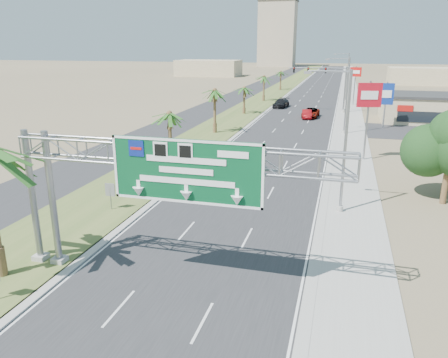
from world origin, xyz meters
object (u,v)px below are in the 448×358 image
object	(u,v)px
sign_gantry	(158,166)
pole_sign_red_near	(369,99)
store_building	(442,109)
pole_sign_blue	(386,95)
car_right_lane	(311,113)
car_mid_lane	(307,114)
car_far	(281,103)
pole_sign_red_far	(355,75)
signal_mast	(333,85)
car_left_lane	(248,153)

from	to	relation	value
sign_gantry	pole_sign_red_near	size ratio (longest dim) A/B	2.06
store_building	pole_sign_blue	distance (m)	12.51
car_right_lane	car_mid_lane	bearing A→B (deg)	-107.30
store_building	pole_sign_blue	bearing A→B (deg)	-138.16
car_right_lane	car_far	size ratio (longest dim) A/B	0.97
pole_sign_red_near	store_building	bearing A→B (deg)	66.11
car_right_lane	pole_sign_red_far	distance (m)	20.41
sign_gantry	car_right_lane	distance (m)	55.67
signal_mast	car_left_lane	distance (m)	38.23
car_left_lane	pole_sign_blue	distance (m)	27.86
store_building	pole_sign_blue	size ratio (longest dim) A/B	2.72
car_right_lane	pole_sign_red_far	world-z (taller)	pole_sign_red_far
signal_mast	car_right_lane	world-z (taller)	signal_mast
store_building	pole_sign_blue	xyz separation A→B (m)	(-9.10, -8.14, 2.72)
pole_sign_red_far	signal_mast	bearing A→B (deg)	-108.06
pole_sign_blue	signal_mast	bearing A→B (deg)	118.71
car_mid_lane	pole_sign_blue	world-z (taller)	pole_sign_blue
sign_gantry	car_far	world-z (taller)	sign_gantry
sign_gantry	pole_sign_red_near	xyz separation A→B (m)	(10.67, 28.10, 0.27)
car_far	pole_sign_red_near	size ratio (longest dim) A/B	0.69
sign_gantry	store_building	distance (m)	60.77
car_far	pole_sign_red_far	distance (m)	16.34
car_mid_lane	car_far	size ratio (longest dim) A/B	0.77
pole_sign_blue	pole_sign_red_far	xyz separation A→B (m)	(-3.90, 25.85, 1.23)
signal_mast	car_mid_lane	distance (m)	9.78
signal_mast	car_far	xyz separation A→B (m)	(-9.63, 4.02, -4.03)
car_left_lane	pole_sign_red_near	world-z (taller)	pole_sign_red_near
signal_mast	pole_sign_red_far	bearing A→B (deg)	71.94
car_far	car_mid_lane	bearing A→B (deg)	-57.43
pole_sign_red_near	pole_sign_blue	distance (m)	20.16
pole_sign_red_near	pole_sign_blue	size ratio (longest dim) A/B	1.23
car_left_lane	pole_sign_red_near	bearing A→B (deg)	20.37
signal_mast	sign_gantry	bearing A→B (deg)	-95.74
car_far	pole_sign_red_far	world-z (taller)	pole_sign_red_far
sign_gantry	signal_mast	distance (m)	62.37
pole_sign_blue	pole_sign_red_far	world-z (taller)	pole_sign_red_far
car_far	pole_sign_red_near	world-z (taller)	pole_sign_red_near
car_right_lane	car_far	xyz separation A→B (m)	(-6.45, 10.73, 0.06)
car_far	pole_sign_blue	size ratio (longest dim) A/B	0.85
sign_gantry	pole_sign_blue	xyz separation A→B (m)	(13.97, 47.93, -1.34)
sign_gantry	pole_sign_red_far	distance (m)	74.47
store_building	car_right_lane	world-z (taller)	store_building
signal_mast	store_building	size ratio (longest dim) A/B	0.57
car_mid_lane	pole_sign_red_near	distance (m)	27.70
car_far	pole_sign_red_far	bearing A→B (deg)	36.17
car_far	pole_sign_blue	world-z (taller)	pole_sign_blue
car_left_lane	car_mid_lane	world-z (taller)	car_left_lane
signal_mast	car_far	size ratio (longest dim) A/B	1.82
car_left_lane	car_far	size ratio (longest dim) A/B	0.89
sign_gantry	pole_sign_red_far	bearing A→B (deg)	82.23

